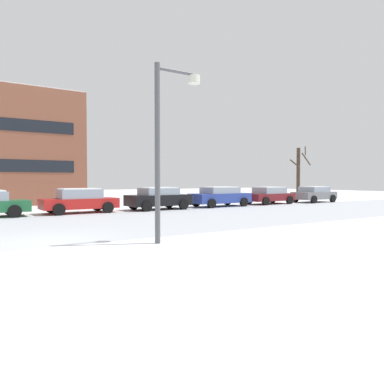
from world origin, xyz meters
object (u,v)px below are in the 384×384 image
Objects in this scene: street_lamp at (166,134)px; parked_car_maroon at (269,195)px; parked_car_blue at (220,196)px; parked_car_black at (159,198)px; parked_car_red at (79,200)px; parked_car_gray at (314,194)px.

street_lamp reaches higher than parked_car_maroon.
parked_car_blue is 1.09× the size of parked_car_maroon.
parked_car_blue is at bearing 0.98° from parked_car_black.
street_lamp reaches higher than parked_car_blue.
parked_car_red reaches higher than parked_car_maroon.
street_lamp reaches higher than parked_car_red.
parked_car_gray is (14.86, -0.07, -0.03)m from parked_car_black.
parked_car_red is 1.06× the size of parked_car_gray.
parked_car_maroon is at bearing 0.17° from parked_car_red.
parked_car_red is 14.86m from parked_car_maroon.
parked_car_black is 9.91m from parked_car_maroon.
parked_car_black is at bearing -179.02° from parked_car_blue.
street_lamp is 1.25× the size of parked_car_red.
parked_car_gray is at bearing -0.91° from parked_car_blue.
street_lamp is 12.58m from parked_car_black.
parked_car_maroon is (4.95, 0.14, -0.03)m from parked_car_blue.
parked_car_red is at bearing 179.27° from parked_car_gray.
parked_car_blue is (9.91, -0.10, 0.01)m from parked_car_red.
street_lamp is 1.33× the size of parked_car_gray.
parked_car_red is at bearing 88.11° from street_lamp.
parked_car_blue is at bearing -178.37° from parked_car_maroon.
parked_car_black is at bearing -178.70° from parked_car_maroon.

